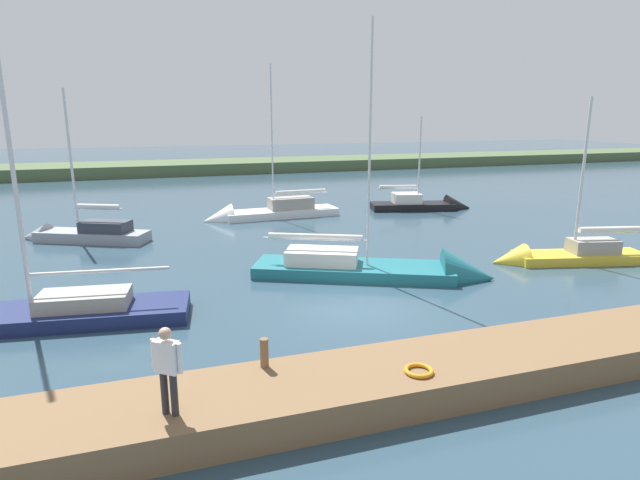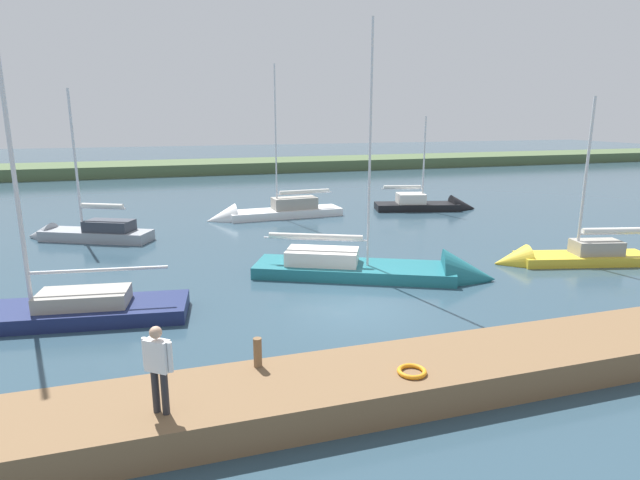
# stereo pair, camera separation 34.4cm
# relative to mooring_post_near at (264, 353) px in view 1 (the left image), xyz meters

# --- Properties ---
(ground_plane) EXTENTS (200.00, 200.00, 0.00)m
(ground_plane) POSITION_rel_mooring_post_near_xyz_m (-4.16, -4.55, -1.11)
(ground_plane) COLOR #2D4756
(far_shoreline) EXTENTS (180.00, 8.00, 2.40)m
(far_shoreline) POSITION_rel_mooring_post_near_xyz_m (-4.16, -50.36, -1.11)
(far_shoreline) COLOR #4C603D
(far_shoreline) RESTS_ON ground_plane
(dock_pier) EXTENTS (27.74, 2.46, 0.77)m
(dock_pier) POSITION_rel_mooring_post_near_xyz_m (-4.16, 0.86, -0.73)
(dock_pier) COLOR brown
(dock_pier) RESTS_ON ground_plane
(mooring_post_near) EXTENTS (0.19, 0.19, 0.69)m
(mooring_post_near) POSITION_rel_mooring_post_near_xyz_m (0.00, 0.00, 0.00)
(mooring_post_near) COLOR brown
(mooring_post_near) RESTS_ON dock_pier
(life_ring_buoy) EXTENTS (0.66, 0.66, 0.10)m
(life_ring_buoy) POSITION_rel_mooring_post_near_xyz_m (-3.20, 1.35, -0.29)
(life_ring_buoy) COLOR orange
(life_ring_buoy) RESTS_ON dock_pier
(sailboat_near_dock) EXTENTS (9.59, 6.14, 10.86)m
(sailboat_near_dock) POSITION_rel_mooring_post_near_xyz_m (-6.92, -7.41, -0.92)
(sailboat_near_dock) COLOR #1E6B75
(sailboat_near_dock) RESTS_ON ground_plane
(sailboat_far_right) EXTENTS (6.76, 4.38, 8.32)m
(sailboat_far_right) POSITION_rel_mooring_post_near_xyz_m (5.75, -18.09, -0.88)
(sailboat_far_right) COLOR gray
(sailboat_far_right) RESTS_ON ground_plane
(sailboat_far_left) EXTENTS (8.69, 2.40, 10.31)m
(sailboat_far_left) POSITION_rel_mooring_post_near_xyz_m (-4.59, -21.22, -0.95)
(sailboat_far_left) COLOR white
(sailboat_far_left) RESTS_ON ground_plane
(sailboat_inner_slip) EXTENTS (7.05, 3.20, 7.86)m
(sailboat_inner_slip) POSITION_rel_mooring_post_near_xyz_m (-14.83, -7.06, -0.93)
(sailboat_inner_slip) COLOR gold
(sailboat_inner_slip) RESTS_ON ground_plane
(sailboat_mid_channel) EXTENTS (9.70, 3.39, 12.27)m
(sailboat_mid_channel) POSITION_rel_mooring_post_near_xyz_m (6.66, -6.63, -1.01)
(sailboat_mid_channel) COLOR navy
(sailboat_mid_channel) RESTS_ON ground_plane
(sailboat_outer_mooring) EXTENTS (7.14, 3.47, 7.14)m
(sailboat_outer_mooring) POSITION_rel_mooring_post_near_xyz_m (-16.05, -20.69, -0.93)
(sailboat_outer_mooring) COLOR black
(sailboat_outer_mooring) RESTS_ON ground_plane
(person_on_dock) EXTENTS (0.54, 0.47, 1.78)m
(person_on_dock) POSITION_rel_mooring_post_near_xyz_m (2.13, 1.33, 0.69)
(person_on_dock) COLOR #28282D
(person_on_dock) RESTS_ON dock_pier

